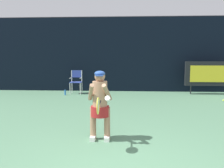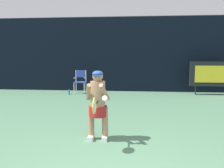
{
  "view_description": "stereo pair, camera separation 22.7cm",
  "coord_description": "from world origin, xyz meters",
  "px_view_note": "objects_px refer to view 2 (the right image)",
  "views": [
    {
      "loc": [
        0.07,
        -3.2,
        1.8
      ],
      "look_at": [
        -0.28,
        2.86,
        1.05
      ],
      "focal_mm": 37.86,
      "sensor_mm": 36.0,
      "label": 1
    },
    {
      "loc": [
        0.3,
        -3.19,
        1.8
      ],
      "look_at": [
        -0.28,
        2.86,
        1.05
      ],
      "focal_mm": 37.86,
      "sensor_mm": 36.0,
      "label": 2
    }
  ],
  "objects_px": {
    "water_bottle": "(69,92)",
    "tennis_player": "(98,103)",
    "umpire_chair": "(80,80)",
    "tennis_racket": "(95,105)",
    "scoreboard": "(215,74)"
  },
  "relations": [
    {
      "from": "umpire_chair",
      "to": "water_bottle",
      "type": "xyz_separation_m",
      "value": [
        -0.41,
        -0.5,
        -0.5
      ]
    },
    {
      "from": "water_bottle",
      "to": "tennis_racket",
      "type": "bearing_deg",
      "value": -70.13
    },
    {
      "from": "umpire_chair",
      "to": "water_bottle",
      "type": "relative_size",
      "value": 4.08
    },
    {
      "from": "umpire_chair",
      "to": "tennis_racket",
      "type": "bearing_deg",
      "value": -74.76
    },
    {
      "from": "tennis_player",
      "to": "tennis_racket",
      "type": "bearing_deg",
      "value": -86.71
    },
    {
      "from": "umpire_chair",
      "to": "water_bottle",
      "type": "height_order",
      "value": "umpire_chair"
    },
    {
      "from": "umpire_chair",
      "to": "tennis_racket",
      "type": "distance_m",
      "value": 6.87
    },
    {
      "from": "water_bottle",
      "to": "tennis_player",
      "type": "distance_m",
      "value": 5.95
    },
    {
      "from": "umpire_chair",
      "to": "water_bottle",
      "type": "distance_m",
      "value": 0.81
    },
    {
      "from": "umpire_chair",
      "to": "tennis_racket",
      "type": "xyz_separation_m",
      "value": [
        1.8,
        -6.62,
        0.26
      ]
    },
    {
      "from": "tennis_player",
      "to": "water_bottle",
      "type": "bearing_deg",
      "value": 111.59
    },
    {
      "from": "tennis_racket",
      "to": "tennis_player",
      "type": "bearing_deg",
      "value": 77.26
    },
    {
      "from": "scoreboard",
      "to": "tennis_racket",
      "type": "bearing_deg",
      "value": -122.8
    },
    {
      "from": "scoreboard",
      "to": "tennis_player",
      "type": "bearing_deg",
      "value": -125.62
    },
    {
      "from": "scoreboard",
      "to": "umpire_chair",
      "type": "bearing_deg",
      "value": -179.19
    }
  ]
}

